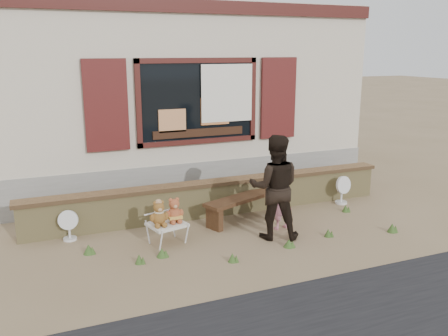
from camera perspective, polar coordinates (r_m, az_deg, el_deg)
name	(u,v)px	position (r m, az deg, el deg)	size (l,w,h in m)	color
ground	(237,232)	(8.23, 1.60, -7.72)	(80.00, 80.00, 0.00)	brown
shopfront	(164,94)	(11.93, -7.21, 8.86)	(8.04, 5.13, 4.00)	#BDB199
brick_wall	(216,197)	(8.98, -0.97, -3.51)	(7.10, 0.36, 0.67)	tan
bench	(245,202)	(8.75, 2.59, -4.08)	(1.79, 0.99, 0.45)	#372213
folding_chair	(167,225)	(7.72, -6.87, -6.84)	(0.66, 0.62, 0.34)	beige
teddy_bear_left	(159,213)	(7.57, -7.85, -5.36)	(0.30, 0.26, 0.41)	brown
teddy_bear_right	(174,209)	(7.70, -6.02, -4.98)	(0.30, 0.26, 0.41)	brown
child	(281,201)	(8.27, 6.92, -3.92)	(0.37, 0.25, 1.03)	pink
adult	(275,187)	(7.78, 6.10, -2.31)	(0.84, 0.66, 1.74)	black
fan_left	(69,225)	(8.21, -18.16, -6.53)	(0.34, 0.22, 0.52)	silver
fan_right	(342,190)	(9.91, 13.99, -2.55)	(0.37, 0.25, 0.58)	silver
grass_tufts	(249,240)	(7.71, 2.98, -8.69)	(5.10, 1.35, 0.16)	#355321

